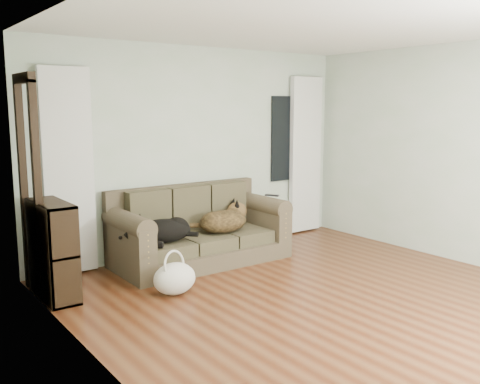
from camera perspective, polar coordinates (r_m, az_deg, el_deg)
floor at (r=5.23m, az=10.47°, el=-11.80°), size 5.00×5.00×0.00m
ceiling at (r=4.95m, az=11.38°, el=17.60°), size 5.00×5.00×0.00m
wall_back at (r=6.87m, az=-4.54°, el=4.46°), size 4.50×0.04×2.60m
wall_left at (r=3.63m, az=-14.13°, el=0.05°), size 0.04×5.00×2.60m
wall_right at (r=6.74m, az=24.12°, el=3.60°), size 0.04×5.00×2.60m
curtain_left at (r=6.10m, az=-17.86°, el=2.04°), size 0.55×0.08×2.25m
curtain_right at (r=7.91m, az=6.99°, el=3.94°), size 0.55×0.08×2.25m
window_pane at (r=7.70m, az=4.85°, el=5.70°), size 0.50×0.03×1.20m
door_casing at (r=5.62m, az=-21.45°, el=0.24°), size 0.07×0.60×2.10m
sofa at (r=6.40m, az=-4.18°, el=-3.58°), size 2.06×0.89×0.84m
dog_black_lab at (r=6.05m, az=-8.47°, el=-4.12°), size 0.73×0.60×0.27m
dog_shepherd at (r=6.51m, az=-1.67°, el=-2.99°), size 0.69×0.51×0.29m
tv_remote at (r=6.85m, az=3.43°, el=-0.36°), size 0.12×0.16×0.02m
tote_bag at (r=5.42m, az=-6.99°, el=-9.16°), size 0.45×0.35×0.32m
bookshelf at (r=5.52m, az=-19.36°, el=-5.62°), size 0.34×0.78×0.95m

